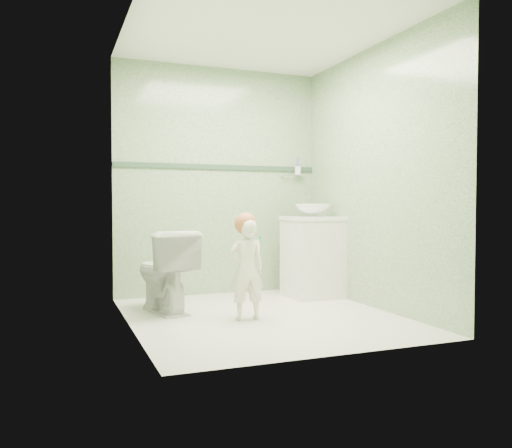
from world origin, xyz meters
name	(u,v)px	position (x,y,z in m)	size (l,w,h in m)	color
ground	(262,316)	(0.00, 0.00, 0.00)	(2.50, 2.50, 0.00)	silver
room_shell	(262,175)	(0.00, 0.00, 1.20)	(2.50, 2.54, 2.40)	#6B9469
trim_stripe	(219,167)	(0.00, 1.24, 1.35)	(2.20, 0.02, 0.05)	#2E4A36
vanity	(313,258)	(0.84, 0.70, 0.40)	(0.52, 0.50, 0.80)	silver
counter	(313,218)	(0.84, 0.70, 0.81)	(0.54, 0.52, 0.04)	white
basin	(313,210)	(0.84, 0.70, 0.89)	(0.37, 0.37, 0.13)	white
faucet	(305,202)	(0.84, 0.89, 0.97)	(0.03, 0.13, 0.18)	silver
cup_holder	(297,171)	(0.89, 1.18, 1.33)	(0.26, 0.07, 0.21)	silver
toilet	(164,271)	(-0.74, 0.48, 0.36)	(0.41, 0.71, 0.73)	white
toddler	(247,270)	(-0.17, -0.07, 0.41)	(0.30, 0.20, 0.83)	white
hair_cap	(245,224)	(-0.17, -0.04, 0.79)	(0.18, 0.18, 0.18)	#BD653A
teal_toothbrush	(260,239)	(-0.10, -0.20, 0.67)	(0.11, 0.13, 0.08)	#079B72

